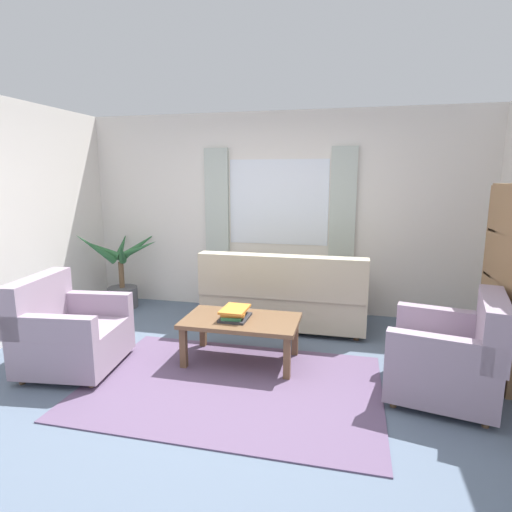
{
  "coord_description": "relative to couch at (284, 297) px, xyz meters",
  "views": [
    {
      "loc": [
        0.96,
        -3.16,
        1.78
      ],
      "look_at": [
        0.05,
        0.7,
        1.02
      ],
      "focal_mm": 29.06,
      "sensor_mm": 36.0,
      "label": 1
    }
  ],
  "objects": [
    {
      "name": "coffee_table",
      "position": [
        -0.25,
        -1.05,
        0.01
      ],
      "size": [
        1.1,
        0.64,
        0.44
      ],
      "color": "brown",
      "rests_on": "ground_plane"
    },
    {
      "name": "wall_back",
      "position": [
        -0.2,
        0.72,
        0.93
      ],
      "size": [
        5.32,
        0.12,
        2.6
      ],
      "primitive_type": "cube",
      "color": "silver",
      "rests_on": "ground_plane"
    },
    {
      "name": "potted_plant",
      "position": [
        -2.29,
        0.25,
        0.06
      ],
      "size": [
        1.04,
        1.0,
        1.12
      ],
      "color": "#56565B",
      "rests_on": "ground_plane"
    },
    {
      "name": "armchair_right",
      "position": [
        1.57,
        -1.3,
        -0.01
      ],
      "size": [
        0.98,
        0.99,
        0.88
      ],
      "rotation": [
        0.0,
        0.0,
        -1.78
      ],
      "color": "#998499",
      "rests_on": "ground_plane"
    },
    {
      "name": "area_rug",
      "position": [
        -0.2,
        -1.54,
        -0.36
      ],
      "size": [
        2.52,
        1.71,
        0.01
      ],
      "primitive_type": "cube",
      "color": "#604C6B",
      "rests_on": "ground_plane"
    },
    {
      "name": "book_stack_on_table",
      "position": [
        -0.31,
        -1.06,
        0.12
      ],
      "size": [
        0.27,
        0.34,
        0.1
      ],
      "color": "#2D2D33",
      "rests_on": "coffee_table"
    },
    {
      "name": "window_with_curtains",
      "position": [
        -0.2,
        0.64,
        1.08
      ],
      "size": [
        1.98,
        0.07,
        1.4
      ],
      "color": "white"
    },
    {
      "name": "couch",
      "position": [
        0.0,
        0.0,
        0.0
      ],
      "size": [
        1.9,
        0.82,
        0.92
      ],
      "rotation": [
        0.0,
        0.0,
        3.14
      ],
      "color": "#BCB293",
      "rests_on": "ground_plane"
    },
    {
      "name": "ground_plane",
      "position": [
        -0.2,
        -1.54,
        -0.37
      ],
      "size": [
        6.24,
        6.24,
        0.0
      ],
      "primitive_type": "plane",
      "color": "slate"
    },
    {
      "name": "armchair_left",
      "position": [
        -1.79,
        -1.55,
        -0.01
      ],
      "size": [
        0.91,
        0.93,
        0.88
      ],
      "rotation": [
        0.0,
        0.0,
        1.69
      ],
      "color": "#998499",
      "rests_on": "ground_plane"
    }
  ]
}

